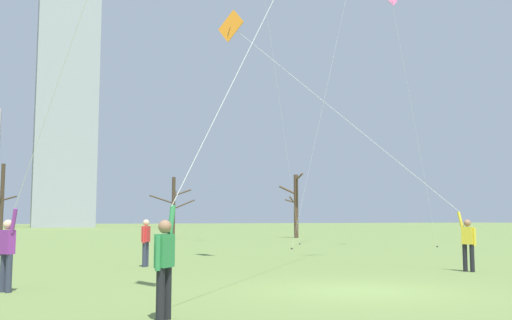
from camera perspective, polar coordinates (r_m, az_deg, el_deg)
ground_plane at (r=13.80m, az=10.19°, el=-12.54°), size 400.00×400.00×0.00m
kite_flyer_midfield_left_red at (r=12.69m, az=1.70°, el=13.24°), size 10.61×5.72×19.17m
kite_flyer_far_back_orange at (r=20.03m, az=13.35°, el=-1.32°), size 5.76×7.94×10.11m
kite_flyer_foreground_left_green at (r=13.27m, az=-19.92°, el=2.46°), size 3.20×5.98×12.03m
bystander_watching_nearby at (r=20.55m, az=-10.78°, el=-7.76°), size 0.36×0.44×1.62m
distant_kite_drifting_left_pink at (r=34.89m, az=13.80°, el=11.80°), size 3.82×0.92×14.48m
bare_tree_left_of_center at (r=51.18m, az=3.91°, el=-4.32°), size 1.54×2.39×5.60m
bare_tree_right_of_center at (r=47.70m, az=-23.71°, el=-3.72°), size 2.39×1.91×5.81m
bare_tree_center at (r=49.37m, az=-8.09°, el=-4.49°), size 3.87×1.45×5.16m
skyline_mid_tower_left at (r=138.53m, az=-18.05°, el=0.09°), size 8.99×10.61×30.44m
skyline_tall_tower at (r=123.80m, az=-18.02°, el=7.74°), size 11.82×5.52×60.12m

